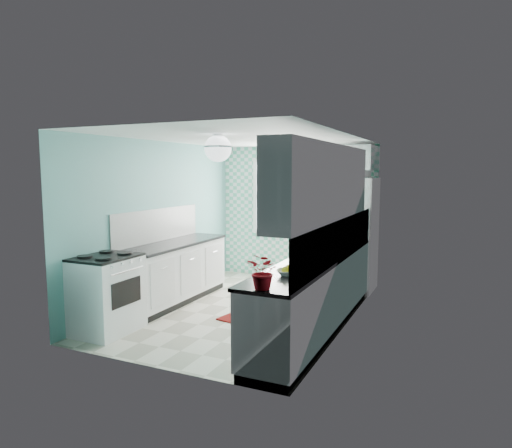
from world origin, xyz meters
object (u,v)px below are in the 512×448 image
at_px(stove, 107,293).
at_px(sink, 336,248).
at_px(microwave, 352,168).
at_px(ceiling_light, 218,148).
at_px(potted_plant, 264,271).
at_px(fridge, 350,234).
at_px(fruit_bowl, 288,272).

bearing_deg(stove, sink, 36.71).
bearing_deg(microwave, ceiling_light, 69.91).
height_order(sink, potted_plant, sink).
xyz_separation_m(fridge, microwave, (0.00, 0.00, 1.12)).
height_order(sink, microwave, microwave).
xyz_separation_m(fridge, fruit_bowl, (0.09, -3.27, 0.01)).
height_order(fruit_bowl, potted_plant, potted_plant).
bearing_deg(potted_plant, sink, 89.90).
distance_m(sink, potted_plant, 2.61).
bearing_deg(fruit_bowl, sink, 89.87).
bearing_deg(ceiling_light, sink, 47.14).
distance_m(fruit_bowl, potted_plant, 0.66).
distance_m(ceiling_light, potted_plant, 2.15).
relative_size(fridge, potted_plant, 5.59).
xyz_separation_m(ceiling_light, sink, (1.20, 1.30, -1.39)).
bearing_deg(ceiling_light, microwave, 67.00).
relative_size(stove, fruit_bowl, 3.91).
relative_size(fridge, microwave, 3.29).
relative_size(fruit_bowl, microwave, 0.42).
xyz_separation_m(stove, microwave, (2.31, 3.38, 1.58)).
relative_size(potted_plant, microwave, 0.59).
relative_size(sink, potted_plant, 1.55).
bearing_deg(stove, fruit_bowl, -1.36).
bearing_deg(stove, fridge, 51.72).
height_order(potted_plant, microwave, microwave).
height_order(fridge, sink, fridge).
height_order(ceiling_light, potted_plant, ceiling_light).
height_order(ceiling_light, stove, ceiling_light).
bearing_deg(fridge, stove, -126.54).
height_order(fridge, fruit_bowl, fridge).
xyz_separation_m(fridge, sink, (0.09, -1.32, -0.03)).
distance_m(ceiling_light, microwave, 2.85).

